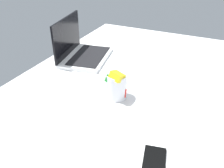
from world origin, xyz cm
name	(u,v)px	position (x,y,z in cm)	size (l,w,h in cm)	color
bed_mattress	(157,120)	(0.00, 0.00, 9.00)	(180.00, 140.00, 18.00)	white
laptop	(81,51)	(24.24, 52.53, 22.41)	(36.66, 28.67, 23.00)	silver
snack_cup	(117,85)	(-3.36, 17.95, 23.90)	(9.45, 10.21, 13.73)	silver
cell_phone	(154,164)	(-31.78, -7.18, 18.40)	(6.80, 14.00, 0.80)	black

